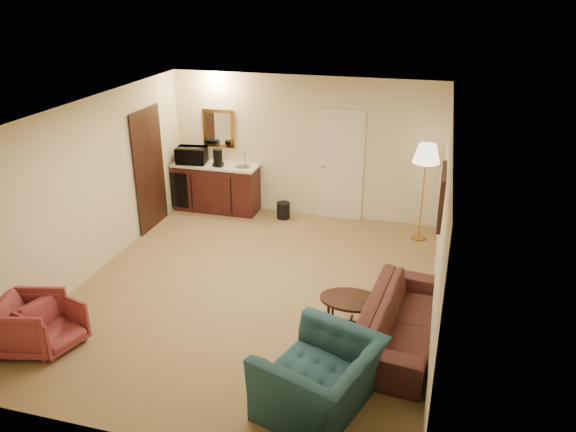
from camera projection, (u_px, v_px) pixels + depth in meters
name	position (u px, v px, depth m)	size (l,w,h in m)	color
ground	(254.00, 290.00, 8.11)	(6.00, 6.00, 0.00)	olive
room_walls	(261.00, 160.00, 8.15)	(5.02, 6.01, 2.61)	beige
wetbar_cabinet	(217.00, 187.00, 10.75)	(1.64, 0.58, 0.92)	#3A1512
sofa	(403.00, 312.00, 6.80)	(2.12, 0.62, 0.83)	black
teal_armchair	(320.00, 368.00, 5.67)	(1.18, 0.77, 1.03)	#1B3E44
rose_chair_near	(53.00, 324.00, 6.75)	(0.60, 0.56, 0.62)	#953B30
rose_chair_far	(28.00, 322.00, 6.69)	(0.72, 0.67, 0.74)	#953B30
coffee_table	(351.00, 314.00, 7.09)	(0.81, 0.54, 0.46)	black
floor_lamp	(423.00, 193.00, 9.37)	(0.45, 0.45, 1.69)	#B0873A
waste_bin	(283.00, 210.00, 10.48)	(0.25, 0.25, 0.31)	black
microwave	(191.00, 153.00, 10.56)	(0.56, 0.31, 0.38)	black
coffee_maker	(218.00, 158.00, 10.40)	(0.17, 0.17, 0.33)	black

